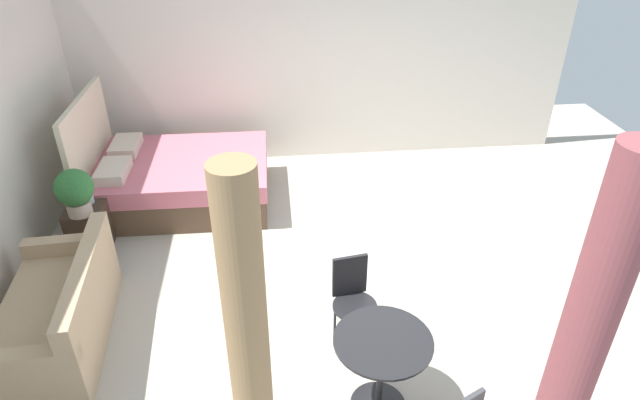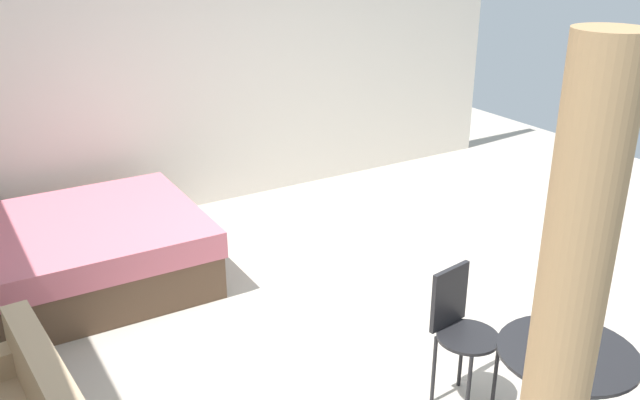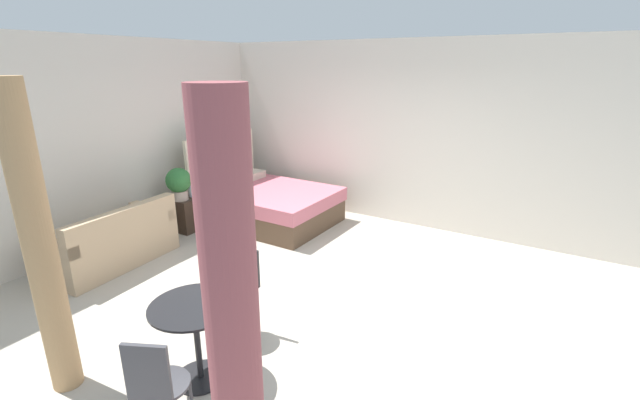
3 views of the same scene
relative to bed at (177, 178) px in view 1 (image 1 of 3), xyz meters
name	(u,v)px [view 1 (image 1 of 3)]	position (x,y,z in m)	size (l,w,h in m)	color
ground_plane	(352,263)	(-1.48, -1.94, -0.33)	(8.30, 9.73, 0.02)	#B2A899
wall_right	(324,55)	(1.17, -1.94, 1.12)	(0.12, 6.73, 2.88)	silver
bed	(177,178)	(0.00, 0.00, 0.00)	(1.58, 2.09, 1.37)	brown
couch	(59,315)	(-2.31, 0.71, -0.04)	(1.62, 0.89, 0.80)	tan
nightstand	(89,230)	(-0.96, 0.81, -0.06)	(0.40, 0.38, 0.52)	#38281E
potted_plant	(75,190)	(-1.06, 0.81, 0.48)	(0.38, 0.38, 0.50)	tan
vase	(87,195)	(-0.84, 0.78, 0.30)	(0.11, 0.11, 0.18)	silver
balcony_table	(382,361)	(-3.27, -1.86, 0.17)	(0.71, 0.71, 0.70)	black
cafe_chair_near_window	(352,295)	(-2.60, -1.75, 0.21)	(0.42, 0.42, 0.86)	black
curtain_left	(583,338)	(-3.88, -2.87, 0.90)	(0.29, 0.29, 2.44)	#994C51
curtain_right	(250,365)	(-3.88, -0.97, 0.90)	(0.23, 0.23, 2.44)	tan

